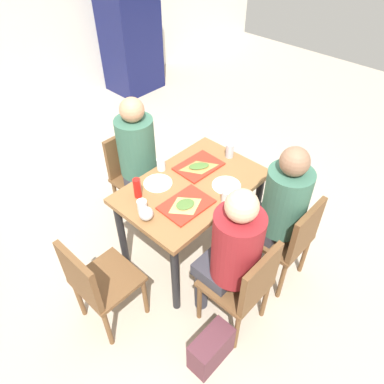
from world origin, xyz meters
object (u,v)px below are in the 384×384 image
(foil_bundle, at_px, (146,214))
(drink_fridge, at_px, (129,23))
(person_in_brown_jacket, at_px, (280,205))
(paper_plate_center, at_px, (158,183))
(pizza_slice_b, at_px, (199,167))
(soda_can, at_px, (230,151))
(person_in_red, at_px, (231,250))
(paper_plate_near_edge, at_px, (226,185))
(tray_red_far, at_px, (199,166))
(handbag, at_px, (211,349))
(chair_near_right, at_px, (290,238))
(chair_far_side, at_px, (132,171))
(plastic_cup_a, at_px, (161,164))
(pizza_slice_a, at_px, (185,205))
(chair_left_end, at_px, (96,282))
(plastic_cup_c, at_px, (142,206))
(main_table, at_px, (192,195))
(person_far_side, at_px, (140,155))
(chair_near_left, at_px, (245,285))
(plastic_cup_b, at_px, (226,197))
(condiment_bottle, at_px, (137,188))

(foil_bundle, xyz_separation_m, drink_fridge, (2.25, 2.87, 0.14))
(person_in_brown_jacket, xyz_separation_m, paper_plate_center, (-0.45, 0.81, 0.02))
(pizza_slice_b, xyz_separation_m, soda_can, (0.30, -0.07, 0.04))
(person_in_red, xyz_separation_m, paper_plate_near_edge, (0.45, 0.41, 0.02))
(paper_plate_center, relative_size, drink_fridge, 0.12)
(tray_red_far, xyz_separation_m, handbag, (-0.83, -0.87, -0.63))
(person_in_red, bearing_deg, handbag, -155.96)
(handbag, distance_m, drink_fridge, 4.41)
(chair_near_right, distance_m, chair_far_side, 1.52)
(paper_plate_near_edge, bearing_deg, handbag, -144.84)
(plastic_cup_a, bearing_deg, tray_red_far, -41.65)
(paper_plate_near_edge, relative_size, foil_bundle, 2.20)
(foil_bundle, bearing_deg, pizza_slice_a, -24.03)
(tray_red_far, height_order, paper_plate_near_edge, tray_red_far)
(handbag, bearing_deg, paper_plate_near_edge, 35.16)
(chair_left_end, relative_size, handbag, 2.64)
(chair_far_side, height_order, drink_fridge, drink_fridge)
(paper_plate_near_edge, xyz_separation_m, drink_fridge, (1.60, 3.05, 0.19))
(paper_plate_near_edge, bearing_deg, plastic_cup_c, 157.63)
(soda_can, relative_size, foil_bundle, 1.22)
(person_in_brown_jacket, bearing_deg, main_table, 114.84)
(main_table, bearing_deg, handbag, -129.57)
(person_far_side, relative_size, plastic_cup_c, 12.55)
(main_table, height_order, person_in_red, person_in_red)
(chair_near_right, distance_m, paper_plate_near_edge, 0.62)
(handbag, xyz_separation_m, drink_fridge, (2.40, 3.61, 0.81))
(chair_near_left, height_order, pizza_slice_b, chair_near_left)
(main_table, relative_size, person_in_red, 0.90)
(chair_far_side, bearing_deg, plastic_cup_b, -88.48)
(tray_red_far, bearing_deg, handbag, -133.49)
(chair_far_side, xyz_separation_m, plastic_cup_c, (-0.45, -0.69, 0.32))
(person_far_side, bearing_deg, handbag, -114.71)
(plastic_cup_c, bearing_deg, chair_far_side, 57.00)
(chair_far_side, xyz_separation_m, soda_can, (0.48, -0.73, 0.33))
(chair_near_right, height_order, paper_plate_near_edge, chair_near_right)
(main_table, xyz_separation_m, chair_left_end, (-0.95, 0.00, -0.16))
(person_far_side, bearing_deg, plastic_cup_a, -95.39)
(handbag, bearing_deg, condiment_bottle, 74.61)
(person_in_brown_jacket, relative_size, plastic_cup_b, 12.55)
(condiment_bottle, height_order, handbag, condiment_bottle)
(person_far_side, xyz_separation_m, plastic_cup_b, (0.03, -0.92, 0.07))
(chair_near_left, relative_size, soda_can, 6.93)
(chair_near_right, height_order, drink_fridge, drink_fridge)
(person_far_side, height_order, tray_red_far, person_far_side)
(handbag, bearing_deg, plastic_cup_b, 34.57)
(plastic_cup_b, bearing_deg, person_in_brown_jacket, -49.68)
(plastic_cup_a, bearing_deg, handbag, -119.33)
(chair_far_side, height_order, soda_can, soda_can)
(chair_far_side, height_order, paper_plate_near_edge, chair_far_side)
(chair_near_left, distance_m, plastic_cup_a, 1.13)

